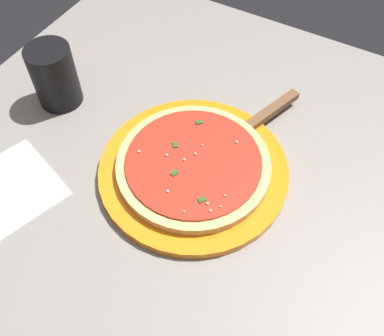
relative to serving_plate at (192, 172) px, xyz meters
name	(u,v)px	position (x,y,z in m)	size (l,w,h in m)	color
ground_plane	(184,310)	(0.03, 0.00, -0.77)	(5.00, 5.00, 0.00)	black
restaurant_table	(179,208)	(0.03, 0.00, -0.15)	(0.91, 0.93, 0.76)	black
serving_plate	(192,172)	(0.00, 0.00, 0.00)	(0.32, 0.32, 0.02)	orange
pizza	(192,166)	(0.00, 0.00, 0.02)	(0.26, 0.26, 0.02)	#DBB26B
pizza_server	(257,121)	(-0.05, -0.15, 0.01)	(0.11, 0.22, 0.01)	silver
cup_tall_drink	(54,76)	(0.31, -0.03, 0.05)	(0.08, 0.08, 0.12)	black
napkin_folded_right	(10,189)	(0.25, 0.18, -0.01)	(0.16, 0.15, 0.00)	white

